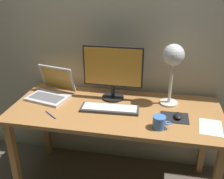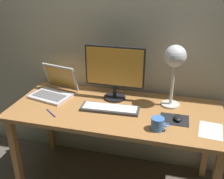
{
  "view_description": "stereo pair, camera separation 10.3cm",
  "coord_description": "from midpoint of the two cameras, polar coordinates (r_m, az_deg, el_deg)",
  "views": [
    {
      "loc": [
        0.31,
        -1.72,
        1.68
      ],
      "look_at": [
        -0.02,
        -0.05,
        0.92
      ],
      "focal_mm": 41.51,
      "sensor_mm": 36.0,
      "label": 1
    },
    {
      "loc": [
        0.41,
        -1.69,
        1.68
      ],
      "look_at": [
        -0.02,
        -0.05,
        0.92
      ],
      "focal_mm": 41.51,
      "sensor_mm": 36.0,
      "label": 2
    }
  ],
  "objects": [
    {
      "name": "back_wall",
      "position": [
        2.17,
        1.38,
        14.03
      ],
      "size": [
        4.8,
        0.06,
        2.6
      ],
      "primitive_type": "cube",
      "color": "#B2A893",
      "rests_on": "ground"
    },
    {
      "name": "desk_lamp",
      "position": [
        1.95,
        11.83,
        6.48
      ],
      "size": [
        0.16,
        0.16,
        0.48
      ],
      "color": "beige",
      "rests_on": "desk"
    },
    {
      "name": "paper_sheet_near_mouse",
      "position": [
        1.86,
        19.45,
        -7.86
      ],
      "size": [
        0.17,
        0.22,
        0.0
      ],
      "primitive_type": "cube",
      "rotation": [
        0.0,
        0.0,
        -0.1
      ],
      "color": "white",
      "rests_on": "desk"
    },
    {
      "name": "mouse",
      "position": [
        1.89,
        12.84,
        -5.67
      ],
      "size": [
        0.06,
        0.1,
        0.03
      ],
      "primitive_type": "ellipsoid",
      "color": "black",
      "rests_on": "mousepad"
    },
    {
      "name": "laptop",
      "position": [
        2.23,
        -14.27,
        0.27
      ],
      "size": [
        0.38,
        0.36,
        0.24
      ],
      "color": "silver",
      "rests_on": "desk"
    },
    {
      "name": "keyboard_main",
      "position": [
        1.96,
        -2.01,
        -4.23
      ],
      "size": [
        0.45,
        0.16,
        0.03
      ],
      "color": "#38383A",
      "rests_on": "desk"
    },
    {
      "name": "pen",
      "position": [
        1.95,
        -14.88,
        -5.44
      ],
      "size": [
        0.12,
        0.09,
        0.01
      ],
      "primitive_type": "cylinder",
      "rotation": [
        0.0,
        1.57,
        -0.66
      ],
      "color": "#2633A5",
      "rests_on": "desk"
    },
    {
      "name": "mousepad",
      "position": [
        1.9,
        12.08,
        -6.08
      ],
      "size": [
        0.2,
        0.16,
        0.0
      ],
      "primitive_type": "cube",
      "color": "black",
      "rests_on": "desk"
    },
    {
      "name": "desk",
      "position": [
        2.02,
        -0.76,
        -6.2
      ],
      "size": [
        1.6,
        0.7,
        0.74
      ],
      "color": "#A8703D",
      "rests_on": "ground"
    },
    {
      "name": "coffee_mug",
      "position": [
        1.74,
        8.73,
        -7.19
      ],
      "size": [
        0.12,
        0.09,
        0.09
      ],
      "color": "#3F72CC",
      "rests_on": "desk"
    },
    {
      "name": "monitor",
      "position": [
        2.04,
        -1.23,
        4.38
      ],
      "size": [
        0.48,
        0.18,
        0.44
      ],
      "color": "black",
      "rests_on": "desk"
    }
  ]
}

